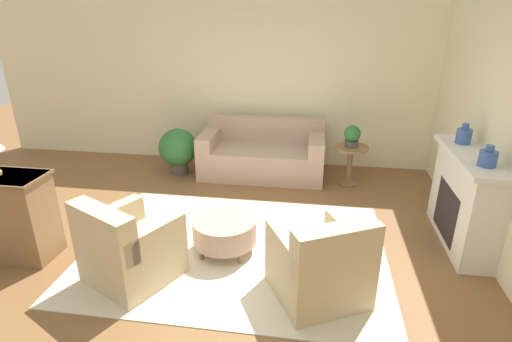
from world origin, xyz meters
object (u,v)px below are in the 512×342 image
object	(u,v)px
side_table	(350,159)
armchair_right	(321,266)
dresser	(4,215)
vase_mantel_near	(464,136)
ottoman_table	(225,230)
couch	(262,155)
vase_mantel_far	(488,158)
potted_plant_floor	(178,149)
armchair_left	(128,249)
potted_plant_on_side_table	(352,136)

from	to	relation	value
side_table	armchair_right	bearing A→B (deg)	-98.93
dresser	vase_mantel_near	xyz separation A→B (m)	(4.93, 1.37, 0.69)
armchair_right	side_table	size ratio (longest dim) A/B	1.70
ottoman_table	side_table	distance (m)	2.58
couch	armchair_right	xyz separation A→B (m)	(0.94, -2.94, 0.02)
dresser	vase_mantel_far	xyz separation A→B (m)	(4.93, 0.65, 0.68)
side_table	dresser	bearing A→B (deg)	-146.39
side_table	dresser	world-z (taller)	dresser
couch	armchair_right	distance (m)	3.09
couch	potted_plant_floor	world-z (taller)	couch
armchair_left	vase_mantel_near	bearing A→B (deg)	24.79
potted_plant_on_side_table	vase_mantel_near	bearing A→B (deg)	-45.01
armchair_left	potted_plant_on_side_table	xyz separation A→B (m)	(2.30, 2.73, 0.44)
armchair_right	potted_plant_on_side_table	world-z (taller)	potted_plant_on_side_table
potted_plant_on_side_table	potted_plant_floor	size ratio (longest dim) A/B	0.43
armchair_left	dresser	distance (m)	1.51
potted_plant_floor	armchair_left	bearing A→B (deg)	-81.10
side_table	vase_mantel_far	xyz separation A→B (m)	(1.14, -1.87, 0.76)
vase_mantel_near	potted_plant_floor	bearing A→B (deg)	163.04
dresser	potted_plant_floor	bearing A→B (deg)	67.70
side_table	potted_plant_on_side_table	size ratio (longest dim) A/B	1.87
armchair_left	armchair_right	world-z (taller)	same
armchair_left	potted_plant_floor	world-z (taller)	armchair_left
armchair_right	vase_mantel_far	world-z (taller)	vase_mantel_far
couch	ottoman_table	xyz separation A→B (m)	(-0.11, -2.31, -0.07)
couch	armchair_left	bearing A→B (deg)	-107.55
side_table	dresser	distance (m)	4.55
side_table	dresser	xyz separation A→B (m)	(-3.79, -2.52, 0.07)
ottoman_table	dresser	size ratio (longest dim) A/B	0.68
dresser	vase_mantel_far	world-z (taller)	vase_mantel_far
vase_mantel_far	armchair_right	bearing A→B (deg)	-151.15
side_table	vase_mantel_near	bearing A→B (deg)	-45.01
vase_mantel_near	vase_mantel_far	distance (m)	0.73
potted_plant_on_side_table	potted_plant_floor	world-z (taller)	potted_plant_on_side_table
potted_plant_on_side_table	couch	bearing A→B (deg)	171.35
potted_plant_floor	side_table	bearing A→B (deg)	-0.85
potted_plant_on_side_table	potted_plant_floor	xyz separation A→B (m)	(-2.74, 0.04, -0.36)
dresser	potted_plant_floor	xyz separation A→B (m)	(1.05, 2.56, -0.07)
vase_mantel_near	couch	bearing A→B (deg)	151.75
armchair_right	potted_plant_floor	bearing A→B (deg)	129.76
ottoman_table	dresser	world-z (taller)	dresser
couch	armchair_left	size ratio (longest dim) A/B	1.88
vase_mantel_far	potted_plant_floor	distance (m)	4.39
armchair_right	vase_mantel_near	size ratio (longest dim) A/B	4.39
couch	armchair_left	world-z (taller)	same
vase_mantel_far	potted_plant_on_side_table	world-z (taller)	vase_mantel_far
dresser	potted_plant_on_side_table	bearing A→B (deg)	33.61
ottoman_table	side_table	world-z (taller)	side_table
dresser	armchair_left	bearing A→B (deg)	-8.32
dresser	vase_mantel_near	bearing A→B (deg)	15.58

